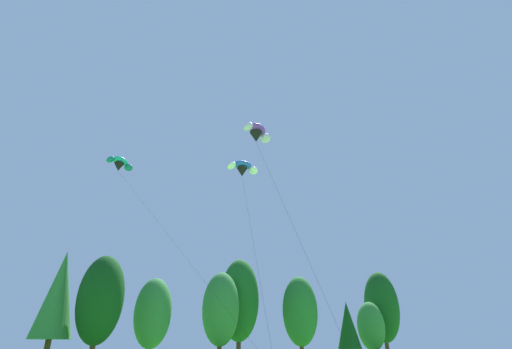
# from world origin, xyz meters

# --- Properties ---
(treeline_tree_d) EXTENTS (4.59, 4.59, 13.58)m
(treeline_tree_d) POSITION_xyz_m (-16.21, 48.27, 8.51)
(treeline_tree_d) COLOR #472D19
(treeline_tree_d) RESTS_ON ground_plane
(treeline_tree_e) EXTENTS (5.35, 5.35, 13.13)m
(treeline_tree_e) POSITION_xyz_m (-11.55, 46.62, 7.95)
(treeline_tree_e) COLOR #472D19
(treeline_tree_e) RESTS_ON ground_plane
(treeline_tree_f) EXTENTS (4.86, 4.86, 11.32)m
(treeline_tree_f) POSITION_xyz_m (-4.63, 49.73, 6.85)
(treeline_tree_f) COLOR #472D19
(treeline_tree_f) RESTS_ON ground_plane
(treeline_tree_g) EXTENTS (5.23, 5.23, 12.71)m
(treeline_tree_g) POSITION_xyz_m (4.69, 49.16, 7.70)
(treeline_tree_g) COLOR #472D19
(treeline_tree_g) RESTS_ON ground_plane
(treeline_tree_h) EXTENTS (6.00, 6.00, 15.54)m
(treeline_tree_h) POSITION_xyz_m (8.75, 52.04, 9.41)
(treeline_tree_h) COLOR #472D19
(treeline_tree_h) RESTS_ON ground_plane
(treeline_tree_i) EXTENTS (5.22, 5.22, 12.67)m
(treeline_tree_i) POSITION_xyz_m (16.63, 47.22, 7.67)
(treeline_tree_i) COLOR #472D19
(treeline_tree_i) RESTS_ON ground_plane
(treeline_tree_j) EXTENTS (3.65, 3.65, 9.31)m
(treeline_tree_j) POSITION_xyz_m (25.30, 47.22, 5.83)
(treeline_tree_j) COLOR #472D19
(treeline_tree_j) RESTS_ON ground_plane
(treeline_tree_k) EXTENTS (4.40, 4.40, 9.61)m
(treeline_tree_k) POSITION_xyz_m (30.57, 48.00, 5.82)
(treeline_tree_k) COLOR #472D19
(treeline_tree_k) RESTS_ON ground_plane
(treeline_tree_l) EXTENTS (5.94, 5.94, 15.32)m
(treeline_tree_l) POSITION_xyz_m (35.70, 50.43, 9.28)
(treeline_tree_l) COLOR #472D19
(treeline_tree_l) RESTS_ON ground_plane
(parafoil_kite_high_teal) EXTENTS (13.21, 14.67, 20.46)m
(parafoil_kite_high_teal) POSITION_xyz_m (-12.60, 35.51, 20.81)
(parafoil_kite_high_teal) COLOR teal
(parafoil_kite_mid_purple) EXTENTS (5.09, 8.75, 20.84)m
(parafoil_kite_mid_purple) POSITION_xyz_m (-1.32, 24.43, 21.54)
(parafoil_kite_mid_purple) COLOR purple
(parafoil_kite_far_blue_white) EXTENTS (4.12, 11.19, 21.44)m
(parafoil_kite_far_blue_white) POSITION_xyz_m (0.66, 32.55, 21.71)
(parafoil_kite_far_blue_white) COLOR blue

